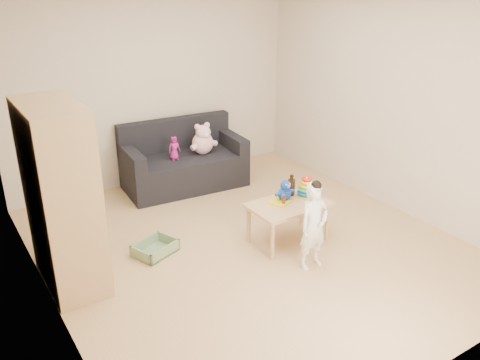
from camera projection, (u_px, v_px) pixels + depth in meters
room at (250, 127)px, 4.89m from camera, size 4.50×4.50×4.50m
wardrobe at (61, 198)px, 4.47m from camera, size 0.47×0.95×1.70m
sofa at (185, 171)px, 6.75m from camera, size 1.62×0.91×0.44m
play_table at (288, 222)px, 5.40m from camera, size 0.84×0.53×0.44m
storage_bin at (155, 248)px, 5.22m from camera, size 0.50×0.44×0.12m
toddler at (314, 227)px, 4.86m from camera, size 0.32×0.21×0.86m
pink_bear at (203, 141)px, 6.68m from camera, size 0.35×0.31×0.35m
doll at (174, 148)px, 6.48m from camera, size 0.16×0.11×0.31m
ring_stacker at (306, 189)px, 5.45m from camera, size 0.20×0.20×0.22m
brown_bottle at (291, 187)px, 5.48m from camera, size 0.08×0.08×0.23m
blue_plush at (285, 190)px, 5.35m from camera, size 0.20×0.16×0.23m
wooden_figure at (284, 199)px, 5.27m from camera, size 0.05×0.04×0.12m
yellow_book at (279, 202)px, 5.34m from camera, size 0.24×0.24×0.01m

